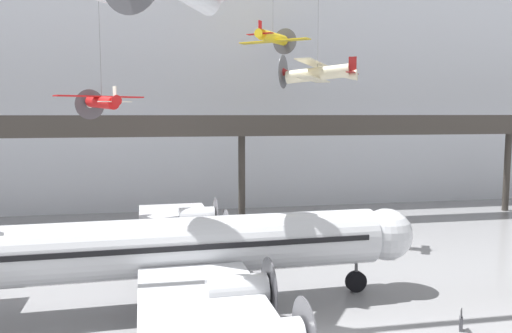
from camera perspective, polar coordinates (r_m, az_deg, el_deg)
The scene contains 7 objects.
hangar_back_wall at distance 58.47m, azimuth -3.01°, elevation 9.19°, with size 140.00×3.00×28.26m.
mezzanine_walkway at distance 49.09m, azimuth -1.47°, elevation 3.92°, with size 110.00×3.20×10.79m.
airliner_silver_main at distance 28.67m, azimuth -9.64°, elevation -9.20°, with size 29.99×33.92×9.74m.
suspended_plane_cream_biplane at distance 41.73m, azimuth 6.99°, elevation 10.53°, with size 6.66×7.41×10.26m.
suspended_plane_red_highwing at distance 39.06m, azimuth -17.22°, elevation 7.13°, with size 6.32×5.63×12.69m.
suspended_plane_yellow_lowwing at distance 50.90m, azimuth 1.94°, elevation 14.48°, with size 6.52×6.21×6.40m.
info_sign_pedestal at distance 28.38m, azimuth 22.38°, elevation -16.09°, with size 0.42×0.69×1.24m.
Camera 1 is at (-8.00, -21.12, 10.95)m, focal length 35.00 mm.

